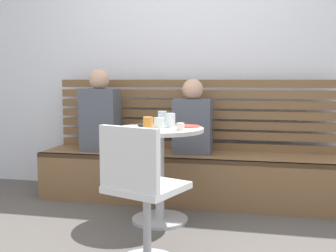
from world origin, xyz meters
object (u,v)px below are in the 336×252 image
object	(u,v)px
person_child_left	(193,121)
cup_glass_tall	(162,119)
person_adult	(100,114)
cup_glass_short	(159,123)
cup_tumbler_orange	(148,124)
phone_on_table	(143,125)
white_chair	(141,190)
booth_bench	(186,177)
plate_small	(189,126)
cup_espresso_small	(180,127)
cafe_table	(160,156)
cup_water_clear	(171,120)

from	to	relation	value
person_child_left	cup_glass_tall	distance (m)	0.52
person_adult	cup_glass_short	size ratio (longest dim) A/B	9.58
cup_tumbler_orange	phone_on_table	distance (m)	0.31
white_chair	phone_on_table	world-z (taller)	white_chair
booth_bench	plate_small	distance (m)	0.72
white_chair	cup_espresso_small	distance (m)	0.76
cafe_table	white_chair	bearing A→B (deg)	-84.44
cup_glass_tall	plate_small	bearing A→B (deg)	-4.54
person_adult	cup_tumbler_orange	world-z (taller)	person_adult
person_adult	cup_glass_short	world-z (taller)	person_adult
booth_bench	cup_glass_tall	size ratio (longest dim) A/B	22.50
cup_glass_short	cup_espresso_small	distance (m)	0.22
cup_tumbler_orange	phone_on_table	size ratio (longest dim) A/B	0.71
cup_tumbler_orange	cup_glass_short	bearing A→B (deg)	77.92
cup_espresso_small	cup_glass_short	bearing A→B (deg)	149.18
cup_tumbler_orange	phone_on_table	bearing A→B (deg)	113.19
cup_glass_short	cup_water_clear	world-z (taller)	cup_water_clear
white_chair	cup_espresso_small	bearing A→B (deg)	81.09
cup_tumbler_orange	cup_glass_tall	world-z (taller)	cup_glass_tall
cafe_table	plate_small	bearing A→B (deg)	27.05
white_chair	cafe_table	bearing A→B (deg)	95.56
cafe_table	booth_bench	bearing A→B (deg)	79.50
cup_espresso_small	phone_on_table	bearing A→B (deg)	147.77
person_adult	cafe_table	bearing A→B (deg)	-38.31
plate_small	white_chair	bearing A→B (deg)	-98.02
person_adult	cup_glass_short	xyz separation A→B (m)	(0.71, -0.57, -0.00)
cafe_table	cup_espresso_small	bearing A→B (deg)	-34.17
booth_bench	white_chair	size ratio (longest dim) A/B	3.18
cafe_table	cup_tumbler_orange	xyz separation A→B (m)	(-0.04, -0.19, 0.27)
white_chair	cup_tumbler_orange	size ratio (longest dim) A/B	8.50
cafe_table	cup_espresso_small	distance (m)	0.34
cafe_table	cup_glass_short	xyz separation A→B (m)	(-0.01, -0.01, 0.26)
person_adult	phone_on_table	distance (m)	0.72
cup_glass_short	cup_water_clear	distance (m)	0.11
booth_bench	plate_small	world-z (taller)	plate_small
person_adult	cup_glass_short	bearing A→B (deg)	-39.11
white_chair	plate_small	xyz separation A→B (m)	(0.13, 0.92, 0.28)
cup_glass_short	cup_espresso_small	xyz separation A→B (m)	(0.19, -0.11, -0.01)
cup_tumbler_orange	plate_small	distance (m)	0.39
booth_bench	cafe_table	xyz separation A→B (m)	(-0.11, -0.59, 0.30)
cup_glass_short	cup_water_clear	bearing A→B (deg)	44.17
person_adult	cup_water_clear	xyz separation A→B (m)	(0.79, -0.50, 0.01)
booth_bench	cafe_table	world-z (taller)	cafe_table
cup_water_clear	cup_tumbler_orange	bearing A→B (deg)	-114.75
plate_small	phone_on_table	size ratio (longest dim) A/B	1.21
white_chair	cup_glass_tall	distance (m)	1.00
cup_tumbler_orange	plate_small	xyz separation A→B (m)	(0.25, 0.29, -0.04)
cup_espresso_small	phone_on_table	size ratio (longest dim) A/B	0.40
cup_espresso_small	plate_small	size ratio (longest dim) A/B	0.33
plate_small	person_child_left	bearing A→B (deg)	95.55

